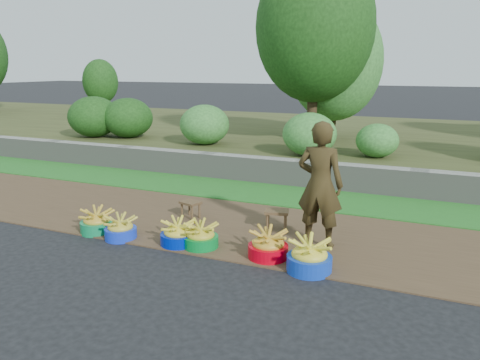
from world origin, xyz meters
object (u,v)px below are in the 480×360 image
at_px(vendor_woman, 320,185).
at_px(stool_right, 277,214).
at_px(basin_d, 201,237).
at_px(basin_e, 268,246).
at_px(basin_b, 120,229).
at_px(basin_f, 309,257).
at_px(basin_a, 97,222).
at_px(basin_c, 178,234).
at_px(stool_left, 191,205).

bearing_deg(vendor_woman, stool_right, -23.94).
xyz_separation_m(basin_d, basin_e, (0.97, 0.02, 0.01)).
bearing_deg(basin_b, stool_right, 31.52).
relative_size(basin_b, basin_d, 0.95).
bearing_deg(basin_d, basin_e, 1.05).
bearing_deg(basin_d, basin_f, -5.23).
distance_m(basin_a, basin_b, 0.50).
height_order(basin_a, basin_d, basin_a).
xyz_separation_m(basin_f, vendor_woman, (-0.10, 0.84, 0.70)).
bearing_deg(vendor_woman, basin_f, 99.26).
xyz_separation_m(basin_c, basin_e, (1.31, 0.06, 0.01)).
height_order(basin_c, basin_e, basin_e).
bearing_deg(basin_d, stool_left, 125.24).
bearing_deg(basin_b, basin_f, 0.06).
bearing_deg(vendor_woman, stool_left, -6.95).
relative_size(basin_d, stool_left, 1.30).
distance_m(basin_f, stool_left, 2.60).
distance_m(basin_c, basin_f, 1.90).
relative_size(basin_b, basin_f, 0.83).
distance_m(basin_e, basin_f, 0.61).
height_order(basin_d, vendor_woman, vendor_woman).
bearing_deg(basin_c, basin_b, -173.19).
relative_size(basin_c, basin_e, 0.94).
bearing_deg(basin_d, stool_right, 55.28).
bearing_deg(basin_e, stool_left, 148.92).
distance_m(basin_d, stool_right, 1.29).
height_order(basin_d, stool_left, basin_d).
relative_size(basin_a, basin_c, 1.00).
relative_size(basin_d, stool_right, 1.18).
distance_m(basin_a, basin_e, 2.70).
relative_size(basin_c, vendor_woman, 0.28).
bearing_deg(basin_e, basin_c, -177.50).
relative_size(basin_c, basin_f, 0.89).
relative_size(basin_c, stool_right, 1.20).
bearing_deg(stool_left, basin_d, -54.76).
relative_size(basin_b, basin_c, 0.93).
bearing_deg(basin_f, basin_d, 174.77).
bearing_deg(basin_c, stool_left, 110.60).
height_order(basin_e, stool_left, basin_e).
xyz_separation_m(basin_c, vendor_woman, (1.79, 0.74, 0.72)).
relative_size(basin_b, stool_right, 1.11).
distance_m(basin_e, stool_right, 1.07).
relative_size(basin_d, basin_f, 0.88).
xyz_separation_m(basin_b, stool_left, (0.48, 1.20, 0.09)).
distance_m(basin_b, basin_c, 0.90).
height_order(basin_e, stool_right, basin_e).
relative_size(basin_a, basin_f, 0.89).
distance_m(stool_left, stool_right, 1.48).
distance_m(stool_right, vendor_woman, 1.02).
height_order(basin_b, vendor_woman, vendor_woman).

